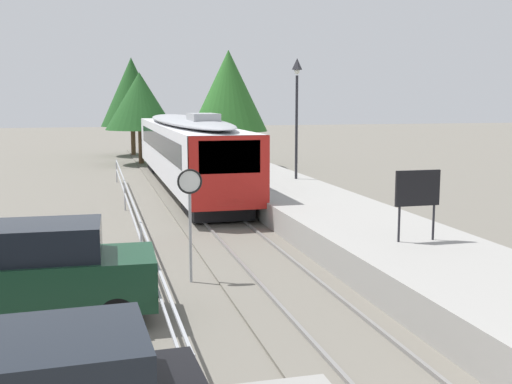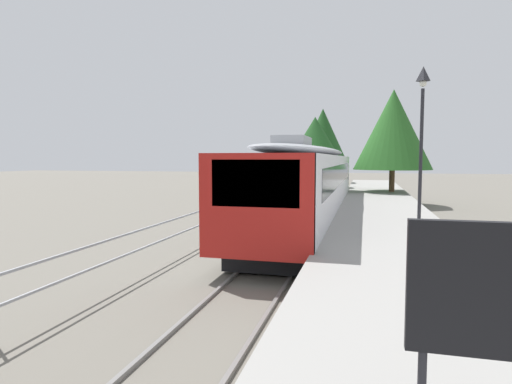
% 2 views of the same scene
% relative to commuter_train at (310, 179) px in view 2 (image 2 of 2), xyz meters
% --- Properties ---
extents(ground_plane, '(160.00, 160.00, 0.00)m').
position_rel_commuter_train_xyz_m(ground_plane, '(-3.00, -4.53, -2.15)').
color(ground_plane, '#6B665B').
extents(track_rails, '(3.20, 60.00, 0.14)m').
position_rel_commuter_train_xyz_m(track_rails, '(0.00, -4.53, -2.12)').
color(track_rails, '#6B665B').
rests_on(track_rails, ground).
extents(commuter_train, '(2.82, 21.00, 3.74)m').
position_rel_commuter_train_xyz_m(commuter_train, '(0.00, 0.00, 0.00)').
color(commuter_train, silver).
rests_on(commuter_train, track_rails).
extents(station_platform, '(3.90, 60.00, 0.90)m').
position_rel_commuter_train_xyz_m(station_platform, '(3.25, -4.53, -1.70)').
color(station_platform, '#999691').
rests_on(station_platform, ground).
extents(platform_lamp_mid_platform, '(0.34, 0.34, 5.35)m').
position_rel_commuter_train_xyz_m(platform_lamp_mid_platform, '(4.36, -4.27, 2.47)').
color(platform_lamp_mid_platform, '#232328').
rests_on(platform_lamp_mid_platform, station_platform).
extents(platform_notice_board, '(1.20, 0.08, 1.80)m').
position_rel_commuter_train_xyz_m(platform_notice_board, '(3.39, -17.01, 0.04)').
color(platform_notice_board, '#232328').
rests_on(platform_notice_board, station_platform).
extents(tree_behind_carpark, '(5.09, 5.09, 7.66)m').
position_rel_commuter_train_xyz_m(tree_behind_carpark, '(4.24, 9.66, 2.86)').
color(tree_behind_carpark, brown).
rests_on(tree_behind_carpark, ground).
extents(tree_behind_station_far, '(4.95, 4.95, 7.73)m').
position_rel_commuter_train_xyz_m(tree_behind_station_far, '(-1.38, 20.04, 2.88)').
color(tree_behind_station_far, brown).
rests_on(tree_behind_station_far, ground).
extents(tree_distant_left, '(4.77, 4.77, 6.31)m').
position_rel_commuter_train_xyz_m(tree_distant_left, '(-1.28, 12.97, 2.19)').
color(tree_distant_left, brown).
rests_on(tree_distant_left, ground).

